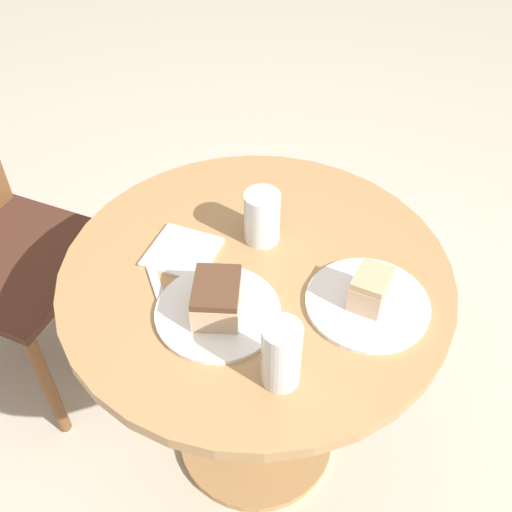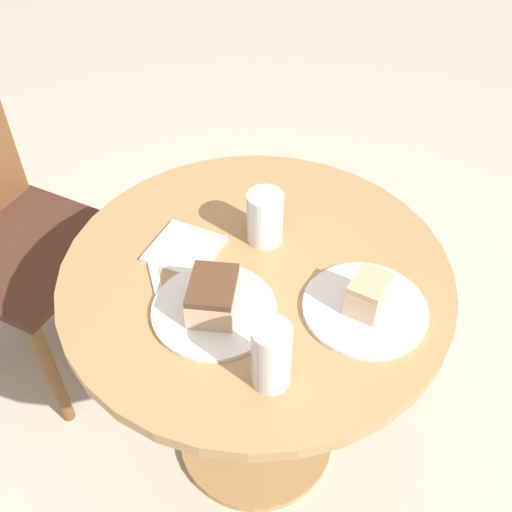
# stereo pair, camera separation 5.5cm
# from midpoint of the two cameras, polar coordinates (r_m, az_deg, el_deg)

# --- Properties ---
(ground_plane) EXTENTS (8.00, 8.00, 0.00)m
(ground_plane) POSITION_cam_midpoint_polar(r_m,az_deg,el_deg) (1.82, 0.91, -16.91)
(ground_plane) COLOR beige
(table) EXTENTS (0.83, 0.83, 0.70)m
(table) POSITION_cam_midpoint_polar(r_m,az_deg,el_deg) (1.39, 1.15, -6.59)
(table) COLOR tan
(table) RESTS_ON ground_plane
(chair) EXTENTS (0.50, 0.47, 0.90)m
(chair) POSITION_cam_midpoint_polar(r_m,az_deg,el_deg) (1.80, -21.82, 1.98)
(chair) COLOR brown
(chair) RESTS_ON ground_plane
(plate_near) EXTENTS (0.25, 0.25, 0.01)m
(plate_near) POSITION_cam_midpoint_polar(r_m,az_deg,el_deg) (1.17, -2.51, -5.27)
(plate_near) COLOR white
(plate_near) RESTS_ON table
(plate_far) EXTENTS (0.25, 0.25, 0.01)m
(plate_far) POSITION_cam_midpoint_polar(r_m,az_deg,el_deg) (1.20, 11.64, -4.96)
(plate_far) COLOR white
(plate_far) RESTS_ON table
(cake_slice_near) EXTENTS (0.14, 0.13, 0.07)m
(cake_slice_near) POSITION_cam_midpoint_polar(r_m,az_deg,el_deg) (1.14, -2.57, -3.94)
(cake_slice_near) COLOR beige
(cake_slice_near) RESTS_ON plate_near
(cake_slice_far) EXTENTS (0.09, 0.07, 0.07)m
(cake_slice_far) POSITION_cam_midpoint_polar(r_m,az_deg,el_deg) (1.17, 11.93, -3.61)
(cake_slice_far) COLOR beige
(cake_slice_far) RESTS_ON plate_far
(glass_lemonade) EXTENTS (0.08, 0.08, 0.12)m
(glass_lemonade) POSITION_cam_midpoint_polar(r_m,az_deg,el_deg) (1.29, 2.09, 3.47)
(glass_lemonade) COLOR silver
(glass_lemonade) RESTS_ON table
(glass_water) EXTENTS (0.07, 0.07, 0.14)m
(glass_water) POSITION_cam_midpoint_polar(r_m,az_deg,el_deg) (1.03, 3.01, -9.74)
(glass_water) COLOR silver
(glass_water) RESTS_ON table
(napkin_stack) EXTENTS (0.16, 0.16, 0.01)m
(napkin_stack) POSITION_cam_midpoint_polar(r_m,az_deg,el_deg) (1.30, -5.63, 0.66)
(napkin_stack) COLOR white
(napkin_stack) RESTS_ON table
(fork) EXTENTS (0.11, 0.13, 0.00)m
(fork) POSITION_cam_midpoint_polar(r_m,az_deg,el_deg) (1.23, -8.17, -2.62)
(fork) COLOR silver
(fork) RESTS_ON table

